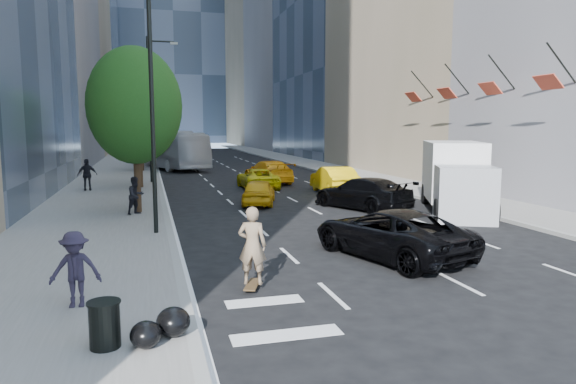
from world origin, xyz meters
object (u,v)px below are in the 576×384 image
object	(u,v)px
skateboarder	(252,251)
trash_can	(105,325)
box_truck	(456,177)
black_sedan_lincoln	(390,233)
city_bus	(168,150)
black_sedan_mercedes	(362,193)

from	to	relation	value
skateboarder	trash_can	xyz separation A→B (m)	(-3.27, -3.00, -0.43)
box_truck	trash_can	bearing A→B (deg)	-116.68
skateboarder	black_sedan_lincoln	distance (m)	5.18
skateboarder	box_truck	bearing A→B (deg)	-120.95
skateboarder	city_bus	size ratio (longest dim) A/B	0.15
city_bus	trash_can	size ratio (longest dim) A/B	16.06
skateboarder	black_sedan_mercedes	xyz separation A→B (m)	(7.72, 10.97, -0.20)
skateboarder	box_truck	size ratio (longest dim) A/B	0.27
black_sedan_lincoln	black_sedan_mercedes	xyz separation A→B (m)	(2.95, 8.97, 0.02)
skateboarder	city_bus	distance (m)	38.58
black_sedan_lincoln	black_sedan_mercedes	distance (m)	9.44
city_bus	box_truck	distance (m)	32.01
black_sedan_mercedes	box_truck	world-z (taller)	box_truck
box_truck	black_sedan_mercedes	bearing A→B (deg)	176.94
skateboarder	black_sedan_mercedes	bearing A→B (deg)	-103.69
city_bus	box_truck	xyz separation A→B (m)	(12.10, -29.63, -0.13)
skateboarder	black_sedan_mercedes	distance (m)	13.41
skateboarder	black_sedan_lincoln	world-z (taller)	skateboarder
city_bus	black_sedan_mercedes	bearing A→B (deg)	-92.29
black_sedan_lincoln	city_bus	world-z (taller)	city_bus
black_sedan_lincoln	skateboarder	bearing A→B (deg)	5.21
city_bus	trash_can	distance (m)	41.68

